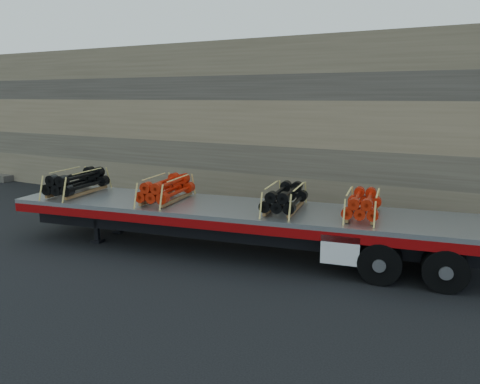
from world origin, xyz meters
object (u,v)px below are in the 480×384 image
(trailer, at_px, (236,229))
(bundle_midfront, at_px, (166,190))
(bundle_rear, at_px, (363,205))
(bundle_midrear, at_px, (285,199))
(bundle_front, at_px, (77,183))

(trailer, height_order, bundle_midfront, bundle_midfront)
(trailer, relative_size, bundle_rear, 7.65)
(trailer, xyz_separation_m, bundle_midrear, (1.50, 0.24, 1.08))
(trailer, bearing_deg, bundle_rear, 0.00)
(trailer, xyz_separation_m, bundle_front, (-5.75, -0.94, 1.12))
(bundle_front, height_order, bundle_midrear, bundle_front)
(bundle_midfront, height_order, bundle_midrear, bundle_midfront)
(bundle_midrear, relative_size, bundle_rear, 1.06)
(bundle_front, relative_size, bundle_midrear, 1.11)
(bundle_midrear, bearing_deg, bundle_midfront, 180.00)
(bundle_front, relative_size, bundle_midfront, 1.06)
(bundle_midfront, bearing_deg, trailer, -0.00)
(bundle_midfront, bearing_deg, bundle_rear, 0.00)
(bundle_rear, bearing_deg, bundle_midrear, -180.00)
(trailer, distance_m, bundle_midrear, 1.86)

